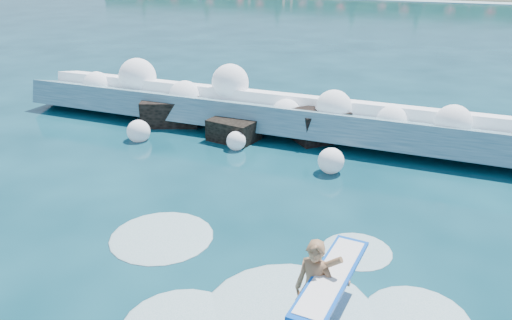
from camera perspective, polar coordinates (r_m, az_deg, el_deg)
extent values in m
plane|color=#072C38|center=(12.13, -10.31, -7.56)|extent=(200.00, 200.00, 0.00)
cube|color=silver|center=(76.17, 18.85, 16.87)|extent=(140.00, 5.00, 0.08)
cube|color=#336A7F|center=(18.50, -0.39, 5.08)|extent=(18.54, 2.82, 1.55)
cube|color=white|center=(19.08, 0.55, 7.07)|extent=(18.54, 1.31, 0.72)
cube|color=black|center=(19.36, -9.64, 5.33)|extent=(2.54, 2.26, 1.13)
cube|color=black|center=(17.34, -2.54, 3.29)|extent=(1.74, 1.45, 0.87)
cube|color=black|center=(17.48, 7.20, 3.73)|extent=(2.21, 2.22, 1.22)
imported|color=#976A46|center=(8.94, 6.63, -14.60)|extent=(0.75, 0.55, 1.91)
cube|color=blue|center=(8.73, 8.63, -13.05)|extent=(0.76, 2.65, 0.07)
cube|color=white|center=(8.72, 8.63, -12.97)|extent=(0.64, 2.42, 0.07)
sphere|color=white|center=(22.12, -17.72, 8.18)|extent=(1.11, 1.11, 1.11)
sphere|color=white|center=(21.47, -13.39, 9.24)|extent=(1.53, 1.53, 1.53)
sphere|color=white|center=(19.72, -8.11, 7.13)|extent=(1.28, 1.28, 1.28)
sphere|color=white|center=(19.41, -2.97, 8.83)|extent=(1.43, 1.43, 1.43)
sphere|color=white|center=(17.91, 3.48, 5.33)|extent=(1.05, 1.05, 1.05)
sphere|color=white|center=(17.53, 8.86, 5.89)|extent=(1.27, 1.27, 1.27)
sphere|color=white|center=(17.40, 15.29, 4.30)|extent=(1.09, 1.09, 1.09)
sphere|color=white|center=(16.79, 21.60, 3.97)|extent=(1.15, 1.15, 1.15)
sphere|color=white|center=(17.78, -13.28, 3.20)|extent=(0.81, 0.81, 0.81)
sphere|color=white|center=(16.49, -2.29, 2.20)|extent=(0.65, 0.65, 0.65)
sphere|color=white|center=(14.82, 8.57, -0.09)|extent=(0.78, 0.78, 0.78)
ellipsoid|color=silver|center=(9.41, 3.82, -17.15)|extent=(3.17, 3.17, 0.16)
ellipsoid|color=silver|center=(9.74, 17.92, -16.83)|extent=(1.89, 1.89, 0.09)
ellipsoid|color=silver|center=(11.76, -10.74, -8.63)|extent=(2.39, 2.39, 0.12)
ellipsoid|color=silver|center=(11.27, 11.40, -10.17)|extent=(1.56, 1.56, 0.08)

